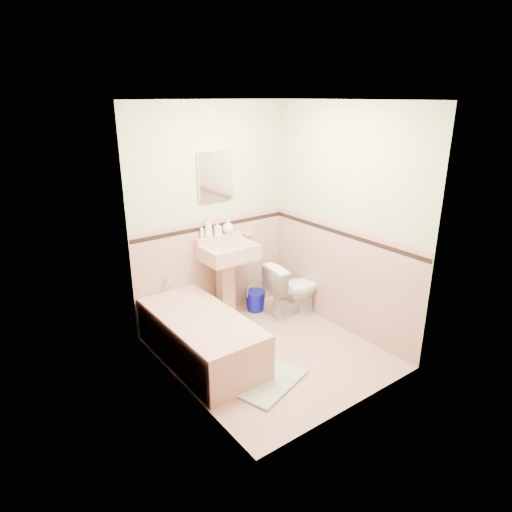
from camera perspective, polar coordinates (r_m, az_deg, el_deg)
floor at (r=4.80m, az=1.82°, el=-12.14°), size 2.20×2.20×0.00m
ceiling at (r=4.07m, az=2.22°, el=19.27°), size 2.20×2.20×0.00m
wall_back at (r=5.14m, az=-5.68°, el=5.21°), size 2.50×0.00×2.50m
wall_front at (r=3.53m, az=13.19°, el=-2.15°), size 2.50×0.00×2.50m
wall_left at (r=3.76m, az=-10.02°, el=-0.53°), size 0.00×2.50×2.50m
wall_right at (r=4.93m, az=11.16°, el=4.29°), size 0.00×2.50×2.50m
wainscot_back at (r=5.33m, az=-5.38°, el=-1.59°), size 2.00×0.00×2.00m
wainscot_front at (r=3.82m, az=12.29°, el=-11.18°), size 2.00×0.00×2.00m
wainscot_left at (r=4.03m, az=-9.31°, el=-9.19°), size 0.00×2.20×2.20m
wainscot_right at (r=5.13m, az=10.60°, el=-2.73°), size 0.00×2.20×2.20m
accent_back at (r=5.16m, az=-5.53°, el=3.77°), size 2.00×0.00×2.00m
accent_front at (r=3.59m, az=12.82°, el=-3.99°), size 2.00×0.00×2.00m
accent_left at (r=3.81m, az=-9.66°, el=-2.31°), size 0.00×2.20×2.20m
accent_right at (r=4.95m, az=10.92°, el=2.82°), size 0.00×2.20×2.20m
cap_back at (r=5.13m, az=-5.56°, el=4.84°), size 2.00×0.00×2.00m
cap_front at (r=3.55m, az=12.94°, el=-2.51°), size 2.00×0.00×2.00m
cap_left at (r=3.78m, az=-9.75°, el=-0.90°), size 0.00×2.20×2.20m
cap_right at (r=4.93m, az=11.00°, el=3.93°), size 0.00×2.20×2.20m
bathtub at (r=4.62m, az=-7.00°, el=-10.42°), size 0.70×1.50×0.45m
tub_faucet at (r=5.02m, az=-11.31°, el=-2.94°), size 0.04×0.12×0.04m
sink at (r=5.22m, az=-3.56°, el=-3.46°), size 0.61×0.50×0.95m
sink_faucet at (r=5.17m, az=-4.52°, el=1.85°), size 0.02×0.02×0.10m
medicine_cabinet at (r=5.05m, az=-5.18°, el=10.18°), size 0.43×0.04×0.54m
soap_dish at (r=5.44m, az=-1.11°, el=2.83°), size 0.12×0.07×0.04m
soap_bottle_left at (r=5.08m, az=-6.12°, el=3.67°), size 0.09×0.09×0.23m
soap_bottle_mid at (r=5.15m, az=-4.95°, el=3.56°), size 0.09×0.09×0.17m
soap_bottle_right at (r=5.22m, az=-3.59°, el=3.85°), size 0.15×0.15×0.17m
tube at (r=5.05m, az=-6.91°, el=2.90°), size 0.04×0.04×0.12m
toilet at (r=5.40m, az=4.77°, el=-4.23°), size 0.71×0.44×0.69m
bucket at (r=5.59m, az=-0.08°, el=-5.73°), size 0.31×0.31×0.25m
bath_mat at (r=4.35m, az=1.48°, el=-15.66°), size 0.82×0.67×0.03m
shoe at (r=4.32m, az=-0.26°, el=-15.28°), size 0.14×0.07×0.05m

